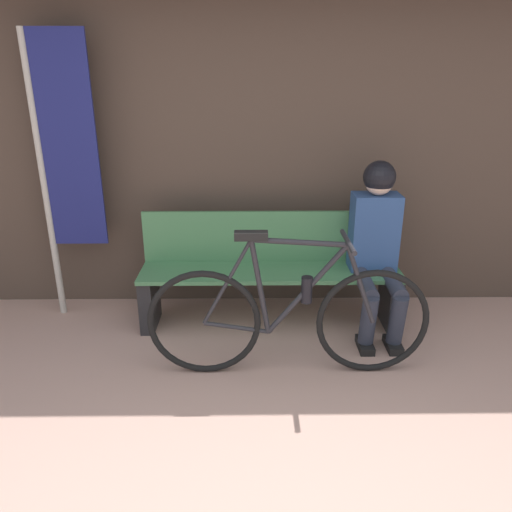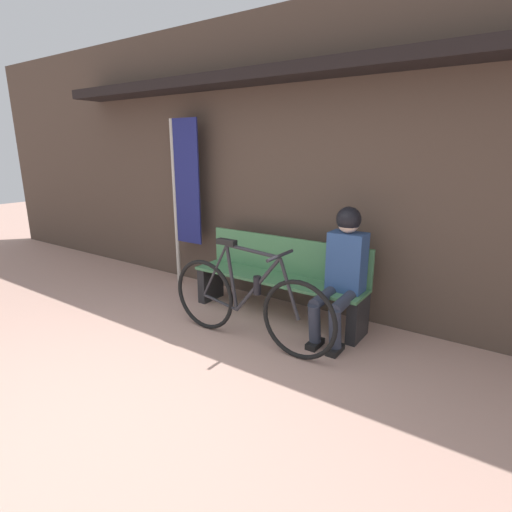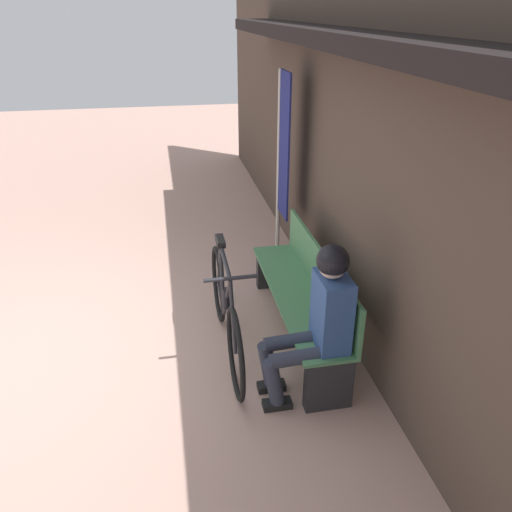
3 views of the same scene
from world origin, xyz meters
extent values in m
plane|color=tan|center=(0.00, 0.00, 0.00)|extent=(24.00, 24.00, 0.00)
cube|color=#4C3D33|center=(0.00, 2.56, 1.60)|extent=(12.00, 0.12, 3.20)
cube|color=black|center=(0.00, 2.28, 2.50)|extent=(6.60, 0.44, 0.12)
cube|color=#477F51|center=(0.09, 2.05, 0.44)|extent=(1.94, 0.42, 0.03)
cube|color=#477F51|center=(0.09, 2.24, 0.65)|extent=(1.94, 0.03, 0.40)
cube|color=#232326|center=(-0.84, 2.05, 0.21)|extent=(0.10, 0.36, 0.42)
cube|color=#232326|center=(1.01, 2.05, 0.21)|extent=(0.10, 0.36, 0.42)
torus|color=black|center=(-0.36, 1.40, 0.36)|extent=(0.72, 0.04, 0.72)
torus|color=black|center=(0.71, 1.40, 0.36)|extent=(0.72, 0.04, 0.72)
cylinder|color=#232328|center=(0.23, 1.40, 0.90)|extent=(0.58, 0.03, 0.07)
cylinder|color=#232328|center=(0.28, 1.40, 0.59)|extent=(0.50, 0.03, 0.61)
cylinder|color=#232328|center=(-0.01, 1.40, 0.61)|extent=(0.14, 0.03, 0.63)
cylinder|color=#232328|center=(-0.16, 1.40, 0.33)|extent=(0.41, 0.03, 0.09)
cylinder|color=#232328|center=(-0.21, 1.40, 0.64)|extent=(0.32, 0.02, 0.57)
cylinder|color=#232328|center=(0.61, 1.40, 0.62)|extent=(0.22, 0.03, 0.53)
cube|color=black|center=(-0.06, 1.40, 0.94)|extent=(0.20, 0.07, 0.05)
cylinder|color=#232328|center=(0.52, 1.40, 0.90)|extent=(0.03, 0.40, 0.03)
cylinder|color=black|center=(0.28, 1.40, 0.59)|extent=(0.07, 0.07, 0.17)
cylinder|color=#2D3342|center=(0.75, 1.83, 0.44)|extent=(0.11, 0.44, 0.13)
cylinder|color=#2D3342|center=(0.75, 1.65, 0.24)|extent=(0.11, 0.17, 0.39)
cube|color=black|center=(0.75, 1.68, 0.03)|extent=(0.10, 0.22, 0.06)
cylinder|color=#2D3342|center=(0.95, 1.83, 0.44)|extent=(0.11, 0.44, 0.13)
cylinder|color=#2D3342|center=(0.95, 1.65, 0.24)|extent=(0.11, 0.17, 0.39)
cube|color=black|center=(0.95, 1.68, 0.03)|extent=(0.10, 0.22, 0.06)
cube|color=#2D4C84|center=(0.85, 2.09, 0.74)|extent=(0.34, 0.22, 0.57)
sphere|color=beige|center=(0.85, 2.07, 1.12)|extent=(0.20, 0.20, 0.20)
sphere|color=black|center=(0.85, 2.07, 1.15)|extent=(0.23, 0.23, 0.23)
cylinder|color=#B7B2A8|center=(-1.59, 2.27, 1.06)|extent=(0.05, 0.05, 2.13)
cube|color=navy|center=(-1.37, 2.27, 1.36)|extent=(0.40, 0.02, 1.53)
camera|label=1|loc=(-0.06, -1.39, 1.89)|focal=35.00mm
camera|label=2|loc=(2.19, -1.39, 1.79)|focal=28.00mm
camera|label=3|loc=(3.71, 0.98, 2.70)|focal=35.00mm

